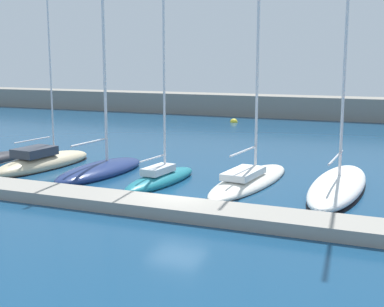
{
  "coord_description": "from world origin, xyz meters",
  "views": [
    {
      "loc": [
        9.89,
        -21.73,
        6.66
      ],
      "look_at": [
        -1.02,
        4.18,
        1.67
      ],
      "focal_mm": 50.19,
      "sensor_mm": 36.0,
      "label": 1
    }
  ],
  "objects": [
    {
      "name": "ground_plane",
      "position": [
        0.0,
        0.0,
        0.0
      ],
      "size": [
        120.0,
        120.0,
        0.0
      ],
      "primitive_type": "plane",
      "color": "navy"
    },
    {
      "name": "sailboat_teal_fourth",
      "position": [
        -2.65,
        3.68,
        0.35
      ],
      "size": [
        2.27,
        6.58,
        12.43
      ],
      "rotation": [
        0.0,
        0.0,
        1.48
      ],
      "color": "#19707F",
      "rests_on": "ground_plane"
    },
    {
      "name": "dock_pier",
      "position": [
        0.0,
        -1.33,
        0.26
      ],
      "size": [
        37.64,
        2.18,
        0.53
      ],
      "primitive_type": "cube",
      "color": "gray",
      "rests_on": "ground_plane"
    },
    {
      "name": "mooring_buoy_yellow",
      "position": [
        -7.95,
        32.05,
        0.0
      ],
      "size": [
        0.81,
        0.81,
        0.81
      ],
      "primitive_type": "sphere",
      "color": "yellow",
      "rests_on": "ground_plane"
    },
    {
      "name": "sailboat_white_sixth",
      "position": [
        6.45,
        5.5,
        0.43
      ],
      "size": [
        2.64,
        10.12,
        21.28
      ],
      "rotation": [
        0.0,
        0.0,
        1.56
      ],
      "color": "white",
      "rests_on": "ground_plane"
    },
    {
      "name": "sailboat_navy_third",
      "position": [
        -6.94,
        4.46,
        0.36
      ],
      "size": [
        3.05,
        7.7,
        15.15
      ],
      "rotation": [
        0.0,
        0.0,
        1.5
      ],
      "color": "navy",
      "rests_on": "ground_plane"
    },
    {
      "name": "sailboat_ivory_fifth",
      "position": [
        1.79,
        5.53,
        0.23
      ],
      "size": [
        3.2,
        9.59,
        15.21
      ],
      "rotation": [
        0.0,
        0.0,
        1.48
      ],
      "color": "silver",
      "rests_on": "ground_plane"
    },
    {
      "name": "breakwater_seawall",
      "position": [
        0.0,
        39.35,
        1.23
      ],
      "size": [
        108.0,
        3.94,
        2.46
      ],
      "primitive_type": "cube",
      "color": "gray",
      "rests_on": "ground_plane"
    },
    {
      "name": "sailboat_sand_second",
      "position": [
        -11.23,
        4.67,
        0.37
      ],
      "size": [
        2.96,
        8.07,
        17.16
      ],
      "rotation": [
        0.0,
        0.0,
        1.47
      ],
      "color": "beige",
      "rests_on": "ground_plane"
    }
  ]
}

